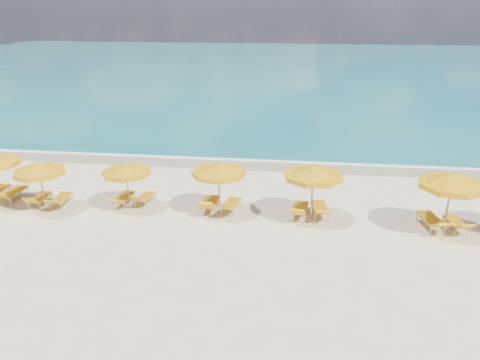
# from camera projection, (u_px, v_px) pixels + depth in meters

# --- Properties ---
(ground_plane) EXTENTS (120.00, 120.00, 0.00)m
(ground_plane) POSITION_uv_depth(u_px,v_px,m) (236.00, 219.00, 19.60)
(ground_plane) COLOR beige
(ocean) EXTENTS (120.00, 80.00, 0.30)m
(ocean) POSITION_uv_depth(u_px,v_px,m) (282.00, 68.00, 64.10)
(ocean) COLOR #126267
(ocean) RESTS_ON ground
(wet_sand_band) EXTENTS (120.00, 2.60, 0.01)m
(wet_sand_band) POSITION_uv_depth(u_px,v_px,m) (253.00, 163.00, 26.46)
(wet_sand_band) COLOR tan
(wet_sand_band) RESTS_ON ground
(foam_line) EXTENTS (120.00, 1.20, 0.03)m
(foam_line) POSITION_uv_depth(u_px,v_px,m) (254.00, 159.00, 27.21)
(foam_line) COLOR white
(foam_line) RESTS_ON ground
(whitecap_near) EXTENTS (14.00, 0.36, 0.05)m
(whitecap_near) POSITION_uv_depth(u_px,v_px,m) (188.00, 120.00, 36.07)
(whitecap_near) COLOR white
(whitecap_near) RESTS_ON ground
(whitecap_far) EXTENTS (18.00, 0.30, 0.05)m
(whitecap_far) POSITION_uv_depth(u_px,v_px,m) (363.00, 106.00, 40.91)
(whitecap_far) COLOR white
(whitecap_far) RESTS_ON ground
(umbrella_2) EXTENTS (2.41, 2.41, 2.24)m
(umbrella_2) POSITION_uv_depth(u_px,v_px,m) (39.00, 169.00, 19.81)
(umbrella_2) COLOR tan
(umbrella_2) RESTS_ON ground
(umbrella_3) EXTENTS (2.46, 2.46, 2.14)m
(umbrella_3) POSITION_uv_depth(u_px,v_px,m) (126.00, 170.00, 19.98)
(umbrella_3) COLOR tan
(umbrella_3) RESTS_ON ground
(umbrella_4) EXTENTS (2.63, 2.63, 2.34)m
(umbrella_4) POSITION_uv_depth(u_px,v_px,m) (219.00, 170.00, 19.49)
(umbrella_4) COLOR tan
(umbrella_4) RESTS_ON ground
(umbrella_5) EXTENTS (2.95, 2.95, 2.47)m
(umbrella_5) POSITION_uv_depth(u_px,v_px,m) (313.00, 172.00, 18.83)
(umbrella_5) COLOR tan
(umbrella_5) RESTS_ON ground
(umbrella_6) EXTENTS (2.96, 2.96, 2.57)m
(umbrella_6) POSITION_uv_depth(u_px,v_px,m) (452.00, 181.00, 17.70)
(umbrella_6) COLOR tan
(umbrella_6) RESTS_ON ground
(lounger_1_right) EXTENTS (0.72, 2.02, 0.88)m
(lounger_1_right) POSITION_uv_depth(u_px,v_px,m) (13.00, 196.00, 21.37)
(lounger_1_right) COLOR #A5A8AD
(lounger_1_right) RESTS_ON ground
(lounger_2_left) EXTENTS (0.66, 1.72, 0.78)m
(lounger_2_left) POSITION_uv_depth(u_px,v_px,m) (40.00, 201.00, 20.92)
(lounger_2_left) COLOR #A5A8AD
(lounger_2_left) RESTS_ON ground
(lounger_2_right) EXTENTS (0.65, 1.77, 0.70)m
(lounger_2_right) POSITION_uv_depth(u_px,v_px,m) (61.00, 201.00, 20.86)
(lounger_2_right) COLOR #A5A8AD
(lounger_2_right) RESTS_ON ground
(lounger_3_left) EXTENTS (0.65, 1.82, 0.74)m
(lounger_3_left) POSITION_uv_depth(u_px,v_px,m) (124.00, 200.00, 20.94)
(lounger_3_left) COLOR #A5A8AD
(lounger_3_left) RESTS_ON ground
(lounger_3_right) EXTENTS (0.73, 1.62, 0.76)m
(lounger_3_right) POSITION_uv_depth(u_px,v_px,m) (145.00, 200.00, 21.03)
(lounger_3_right) COLOR #A5A8AD
(lounger_3_right) RESTS_ON ground
(lounger_4_left) EXTENTS (0.67, 1.87, 0.89)m
(lounger_4_left) POSITION_uv_depth(u_px,v_px,m) (210.00, 206.00, 20.31)
(lounger_4_left) COLOR #A5A8AD
(lounger_4_left) RESTS_ON ground
(lounger_4_right) EXTENTS (0.84, 1.84, 0.64)m
(lounger_4_right) POSITION_uv_depth(u_px,v_px,m) (231.00, 207.00, 20.29)
(lounger_4_right) COLOR #A5A8AD
(lounger_4_right) RESTS_ON ground
(lounger_5_left) EXTENTS (0.85, 1.90, 0.84)m
(lounger_5_left) POSITION_uv_depth(u_px,v_px,m) (299.00, 212.00, 19.75)
(lounger_5_left) COLOR #A5A8AD
(lounger_5_left) RESTS_ON ground
(lounger_5_right) EXTENTS (0.77, 1.91, 0.75)m
(lounger_5_right) POSITION_uv_depth(u_px,v_px,m) (320.00, 211.00, 19.84)
(lounger_5_right) COLOR #A5A8AD
(lounger_5_right) RESTS_ON ground
(lounger_6_left) EXTENTS (1.01, 2.03, 0.81)m
(lounger_6_left) POSITION_uv_depth(u_px,v_px,m) (431.00, 223.00, 18.73)
(lounger_6_left) COLOR #A5A8AD
(lounger_6_left) RESTS_ON ground
(lounger_6_right) EXTENTS (0.80, 1.70, 0.73)m
(lounger_6_right) POSITION_uv_depth(u_px,v_px,m) (455.00, 226.00, 18.61)
(lounger_6_right) COLOR #A5A8AD
(lounger_6_right) RESTS_ON ground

